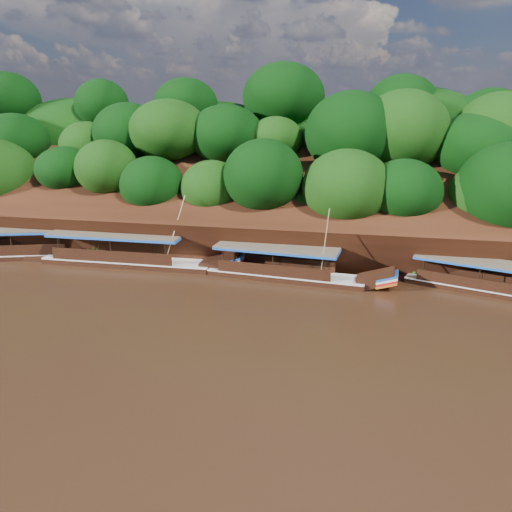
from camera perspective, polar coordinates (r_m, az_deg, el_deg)
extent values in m
plane|color=black|center=(31.05, 4.84, -7.47)|extent=(160.00, 160.00, 0.00)
cube|color=black|center=(45.22, 7.56, 4.84)|extent=(120.00, 16.12, 13.64)
cube|color=black|center=(55.71, 8.27, 3.37)|extent=(120.00, 24.00, 12.00)
ellipsoid|color=#0C440B|center=(60.32, -22.08, 12.02)|extent=(20.00, 10.00, 8.00)
ellipsoid|color=#0C440B|center=(45.09, -0.19, 4.95)|extent=(18.00, 8.00, 6.40)
ellipsoid|color=#0C440B|center=(51.37, 8.47, 12.64)|extent=(24.00, 11.00, 8.40)
cube|color=black|center=(39.21, 25.14, -3.83)|extent=(11.64, 5.62, 0.82)
cube|color=silver|center=(39.09, 25.21, -3.29)|extent=(11.66, 5.68, 0.09)
cube|color=brown|center=(38.62, 24.48, -0.62)|extent=(9.35, 5.10, 0.11)
cube|color=blue|center=(38.65, 24.46, -0.77)|extent=(9.35, 5.10, 0.16)
cube|color=black|center=(38.42, 3.40, -2.60)|extent=(12.21, 3.36, 0.90)
cube|color=silver|center=(38.28, 3.41, -1.99)|extent=(12.22, 3.42, 0.10)
cube|color=black|center=(37.24, 13.60, -2.55)|extent=(3.01, 1.92, 1.70)
cube|color=blue|center=(37.11, 14.78, -2.22)|extent=(1.64, 1.86, 0.62)
cube|color=red|center=(37.22, 14.75, -2.72)|extent=(1.64, 1.86, 0.62)
cube|color=brown|center=(37.87, 2.36, 0.97)|extent=(9.64, 3.44, 0.12)
cube|color=blue|center=(37.91, 2.36, 0.79)|extent=(9.64, 3.44, 0.18)
cylinder|color=tan|center=(36.34, 7.86, 1.36)|extent=(0.58, 0.73, 5.38)
cube|color=black|center=(43.03, -14.40, -0.98)|extent=(14.42, 2.56, 0.98)
cube|color=silver|center=(42.90, -14.45, -0.38)|extent=(14.42, 2.63, 0.11)
cube|color=black|center=(40.03, -3.96, -0.66)|extent=(3.40, 1.84, 1.93)
cube|color=blue|center=(39.71, -2.72, -0.29)|extent=(1.79, 1.89, 0.72)
cube|color=red|center=(39.82, -2.71, -0.80)|extent=(1.79, 1.89, 0.72)
cube|color=brown|center=(42.73, -15.74, 2.46)|extent=(11.30, 2.88, 0.13)
cube|color=blue|center=(42.76, -15.73, 2.29)|extent=(11.30, 2.88, 0.20)
cylinder|color=tan|center=(40.28, -9.25, 3.02)|extent=(1.36, 1.81, 5.24)
cube|color=black|center=(48.12, -24.71, -0.15)|extent=(12.37, 5.86, 0.95)
cube|color=silver|center=(48.01, -24.77, 0.37)|extent=(12.39, 5.93, 0.11)
cube|color=black|center=(46.08, -16.73, 0.96)|extent=(3.30, 2.53, 1.75)
cube|color=blue|center=(45.85, -15.83, 1.37)|extent=(1.98, 2.18, 0.63)
cube|color=red|center=(45.94, -15.79, 0.93)|extent=(1.98, 2.18, 0.63)
cube|color=brown|center=(47.78, -25.94, 2.75)|extent=(9.94, 5.40, 0.13)
cube|color=blue|center=(47.81, -25.92, 2.60)|extent=(9.94, 5.40, 0.19)
cone|color=#256F1B|center=(50.61, -26.36, 1.35)|extent=(1.50, 1.50, 1.59)
cone|color=#256F1B|center=(45.15, -18.18, 0.51)|extent=(1.50, 1.50, 1.48)
cone|color=#256F1B|center=(43.16, -11.49, 0.70)|extent=(1.50, 1.50, 2.07)
cone|color=#256F1B|center=(40.99, -3.32, -0.27)|extent=(1.50, 1.50, 1.48)
cone|color=#256F1B|center=(39.39, 7.18, -1.00)|extent=(1.50, 1.50, 1.59)
cone|color=#256F1B|center=(40.09, 18.36, -0.98)|extent=(1.50, 1.50, 2.18)
cone|color=#256F1B|center=(40.96, 26.65, -2.11)|extent=(1.50, 1.50, 1.45)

